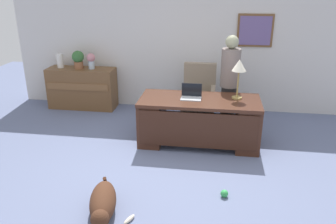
{
  "coord_description": "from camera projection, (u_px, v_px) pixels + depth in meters",
  "views": [
    {
      "loc": [
        0.66,
        -4.21,
        2.52
      ],
      "look_at": [
        0.01,
        0.3,
        0.75
      ],
      "focal_mm": 36.57,
      "sensor_mm": 36.0,
      "label": 1
    }
  ],
  "objects": [
    {
      "name": "ground_plane",
      "position": [
        165.0,
        168.0,
        4.89
      ],
      "size": [
        12.0,
        12.0,
        0.0
      ],
      "primitive_type": "plane",
      "color": "slate"
    },
    {
      "name": "back_wall",
      "position": [
        185.0,
        42.0,
        6.79
      ],
      "size": [
        7.0,
        0.16,
        2.7
      ],
      "color": "silver",
      "rests_on": "ground_plane"
    },
    {
      "name": "desk_lamp",
      "position": [
        239.0,
        68.0,
        5.24
      ],
      "size": [
        0.22,
        0.22,
        0.62
      ],
      "color": "#9E8447",
      "rests_on": "desk"
    },
    {
      "name": "dog_lying",
      "position": [
        103.0,
        203.0,
        3.88
      ],
      "size": [
        0.46,
        0.88,
        0.3
      ],
      "color": "#472819",
      "rests_on": "ground_plane"
    },
    {
      "name": "person_standing",
      "position": [
        229.0,
        83.0,
        5.86
      ],
      "size": [
        0.32,
        0.32,
        1.67
      ],
      "color": "#262323",
      "rests_on": "ground_plane"
    },
    {
      "name": "vase_with_flowers",
      "position": [
        91.0,
        60.0,
        6.84
      ],
      "size": [
        0.17,
        0.17,
        0.32
      ],
      "color": "#B1C2CD",
      "rests_on": "credenza"
    },
    {
      "name": "dog_toy_bone",
      "position": [
        129.0,
        219.0,
        3.81
      ],
      "size": [
        0.12,
        0.19,
        0.05
      ],
      "primitive_type": "ellipsoid",
      "rotation": [
        0.0,
        0.0,
        1.15
      ],
      "color": "beige",
      "rests_on": "ground_plane"
    },
    {
      "name": "desk",
      "position": [
        199.0,
        120.0,
        5.48
      ],
      "size": [
        1.9,
        0.83,
        0.76
      ],
      "color": "#422316",
      "rests_on": "ground_plane"
    },
    {
      "name": "vase_empty",
      "position": [
        60.0,
        61.0,
        6.94
      ],
      "size": [
        0.13,
        0.13,
        0.28
      ],
      "primitive_type": "cylinder",
      "color": "silver",
      "rests_on": "credenza"
    },
    {
      "name": "dog_toy_ball",
      "position": [
        224.0,
        194.0,
        4.23
      ],
      "size": [
        0.1,
        0.1,
        0.1
      ],
      "primitive_type": "sphere",
      "color": "green",
      "rests_on": "ground_plane"
    },
    {
      "name": "laptop",
      "position": [
        191.0,
        95.0,
        5.41
      ],
      "size": [
        0.32,
        0.22,
        0.22
      ],
      "color": "#B2B5BA",
      "rests_on": "desk"
    },
    {
      "name": "potted_plant",
      "position": [
        78.0,
        59.0,
        6.87
      ],
      "size": [
        0.24,
        0.24,
        0.36
      ],
      "color": "brown",
      "rests_on": "credenza"
    },
    {
      "name": "credenza",
      "position": [
        82.0,
        88.0,
        7.09
      ],
      "size": [
        1.37,
        0.5,
        0.83
      ],
      "color": "brown",
      "rests_on": "ground_plane"
    },
    {
      "name": "armchair",
      "position": [
        199.0,
        96.0,
        6.39
      ],
      "size": [
        0.6,
        0.59,
        1.08
      ],
      "color": "gray",
      "rests_on": "ground_plane"
    }
  ]
}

